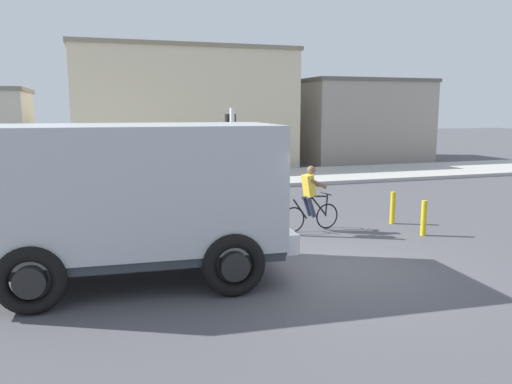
{
  "coord_description": "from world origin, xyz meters",
  "views": [
    {
      "loc": [
        -4.47,
        -8.93,
        3.19
      ],
      "look_at": [
        -0.79,
        2.5,
        1.2
      ],
      "focal_mm": 35.51,
      "sensor_mm": 36.0,
      "label": 1
    }
  ],
  "objects_px": {
    "bollard_far": "(393,208)",
    "truck_foreground": "(135,192)",
    "traffic_light_pole": "(232,153)",
    "car_red_near": "(75,190)",
    "cyclist": "(310,198)",
    "pedestrian_near_kerb": "(106,181)",
    "bollard_near": "(424,218)"
  },
  "relations": [
    {
      "from": "bollard_far",
      "to": "truck_foreground",
      "type": "bearing_deg",
      "value": -159.99
    },
    {
      "from": "traffic_light_pole",
      "to": "car_red_near",
      "type": "bearing_deg",
      "value": 140.29
    },
    {
      "from": "traffic_light_pole",
      "to": "truck_foreground",
      "type": "bearing_deg",
      "value": -131.58
    },
    {
      "from": "bollard_far",
      "to": "cyclist",
      "type": "bearing_deg",
      "value": -179.13
    },
    {
      "from": "car_red_near",
      "to": "bollard_far",
      "type": "bearing_deg",
      "value": -23.12
    },
    {
      "from": "cyclist",
      "to": "pedestrian_near_kerb",
      "type": "xyz_separation_m",
      "value": [
        -4.99,
        5.07,
        -0.02
      ]
    },
    {
      "from": "bollard_far",
      "to": "bollard_near",
      "type": "bearing_deg",
      "value": -90.0
    },
    {
      "from": "bollard_far",
      "to": "pedestrian_near_kerb",
      "type": "bearing_deg",
      "value": 146.18
    },
    {
      "from": "traffic_light_pole",
      "to": "pedestrian_near_kerb",
      "type": "height_order",
      "value": "traffic_light_pole"
    },
    {
      "from": "car_red_near",
      "to": "bollard_near",
      "type": "xyz_separation_m",
      "value": [
        8.45,
        -5.01,
        -0.37
      ]
    },
    {
      "from": "pedestrian_near_kerb",
      "to": "bollard_near",
      "type": "xyz_separation_m",
      "value": [
        7.51,
        -6.43,
        -0.4
      ]
    },
    {
      "from": "traffic_light_pole",
      "to": "car_red_near",
      "type": "height_order",
      "value": "traffic_light_pole"
    },
    {
      "from": "traffic_light_pole",
      "to": "pedestrian_near_kerb",
      "type": "bearing_deg",
      "value": 122.47
    },
    {
      "from": "truck_foreground",
      "to": "bollard_near",
      "type": "xyz_separation_m",
      "value": [
        7.18,
        1.22,
        -1.22
      ]
    },
    {
      "from": "cyclist",
      "to": "traffic_light_pole",
      "type": "relative_size",
      "value": 0.54
    },
    {
      "from": "traffic_light_pole",
      "to": "pedestrian_near_kerb",
      "type": "distance_m",
      "value": 5.67
    },
    {
      "from": "truck_foreground",
      "to": "car_red_near",
      "type": "height_order",
      "value": "truck_foreground"
    },
    {
      "from": "truck_foreground",
      "to": "pedestrian_near_kerb",
      "type": "xyz_separation_m",
      "value": [
        -0.33,
        7.65,
        -0.82
      ]
    },
    {
      "from": "bollard_near",
      "to": "traffic_light_pole",
      "type": "bearing_deg",
      "value": 158.8
    },
    {
      "from": "bollard_near",
      "to": "bollard_far",
      "type": "height_order",
      "value": "same"
    },
    {
      "from": "traffic_light_pole",
      "to": "bollard_far",
      "type": "height_order",
      "value": "traffic_light_pole"
    },
    {
      "from": "truck_foreground",
      "to": "cyclist",
      "type": "distance_m",
      "value": 5.38
    },
    {
      "from": "truck_foreground",
      "to": "traffic_light_pole",
      "type": "bearing_deg",
      "value": 48.42
    },
    {
      "from": "car_red_near",
      "to": "bollard_far",
      "type": "height_order",
      "value": "car_red_near"
    },
    {
      "from": "traffic_light_pole",
      "to": "bollard_near",
      "type": "height_order",
      "value": "traffic_light_pole"
    },
    {
      "from": "cyclist",
      "to": "bollard_near",
      "type": "xyz_separation_m",
      "value": [
        2.53,
        -1.36,
        -0.41
      ]
    },
    {
      "from": "bollard_near",
      "to": "truck_foreground",
      "type": "bearing_deg",
      "value": -170.4
    },
    {
      "from": "cyclist",
      "to": "traffic_light_pole",
      "type": "distance_m",
      "value": 2.38
    },
    {
      "from": "traffic_light_pole",
      "to": "bollard_near",
      "type": "xyz_separation_m",
      "value": [
        4.54,
        -1.76,
        -1.62
      ]
    },
    {
      "from": "cyclist",
      "to": "truck_foreground",
      "type": "bearing_deg",
      "value": -151.03
    },
    {
      "from": "car_red_near",
      "to": "bollard_near",
      "type": "relative_size",
      "value": 4.55
    },
    {
      "from": "cyclist",
      "to": "bollard_near",
      "type": "relative_size",
      "value": 1.91
    }
  ]
}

